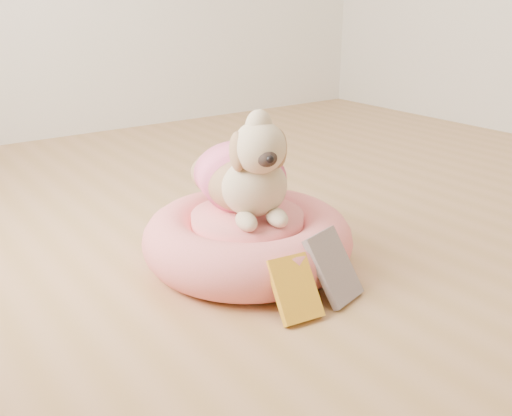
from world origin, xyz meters
TOP-DOWN VIEW (x-y plane):
  - floor at (0.00, 0.00)m, footprint 4.50×4.50m
  - pet_bed at (-0.60, -0.02)m, footprint 0.73×0.73m
  - dog at (-0.59, 0.01)m, footprint 0.49×0.60m
  - book_yellow at (-0.69, -0.39)m, footprint 0.15×0.15m
  - book_white at (-0.53, -0.38)m, footprint 0.18×0.18m

SIDE VIEW (x-z plane):
  - floor at x=0.00m, z-range 0.00..0.00m
  - book_yellow at x=-0.69m, z-range 0.00..0.17m
  - pet_bed at x=-0.60m, z-range 0.00..0.18m
  - book_white at x=-0.53m, z-range 0.00..0.21m
  - dog at x=-0.59m, z-range 0.19..0.57m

